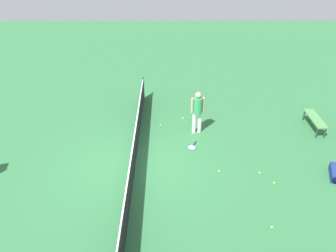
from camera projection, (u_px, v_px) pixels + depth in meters
ground_plane at (135, 165)px, 10.89m from camera, size 40.00×40.00×0.00m
court_net at (134, 153)px, 10.63m from camera, size 10.09×0.09×1.07m
player_near_side at (198, 109)px, 12.14m from camera, size 0.39×0.53×1.70m
tennis_racket_near_player at (192, 147)px, 11.76m from camera, size 0.60×0.42×0.03m
tennis_ball_near_player at (274, 183)px, 10.07m from camera, size 0.07×0.07×0.07m
tennis_ball_by_net at (272, 227)px, 8.58m from camera, size 0.07×0.07×0.07m
tennis_ball_midcourt at (183, 118)px, 13.52m from camera, size 0.07×0.07×0.07m
tennis_ball_baseline at (260, 173)px, 10.49m from camera, size 0.07×0.07×0.07m
tennis_ball_stray_left at (160, 125)px, 13.04m from camera, size 0.07×0.07×0.07m
tennis_ball_stray_right at (219, 171)px, 10.56m from camera, size 0.07×0.07×0.07m
courtside_bench at (315, 119)px, 12.67m from camera, size 1.50×0.40×0.48m
equipment_bag at (335, 173)px, 10.30m from camera, size 0.85×0.52×0.28m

